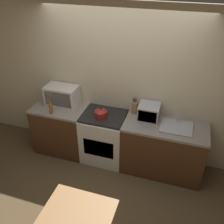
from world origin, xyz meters
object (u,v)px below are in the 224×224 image
(microwave, at_px, (62,95))
(dining_table, at_px, (77,221))
(bottle, at_px, (51,108))
(kettle, at_px, (101,113))
(toaster_oven, at_px, (149,112))
(stove_range, at_px, (104,137))

(microwave, bearing_deg, dining_table, -59.32)
(microwave, height_order, bottle, microwave)
(kettle, xyz_separation_m, toaster_oven, (0.74, 0.18, 0.05))
(microwave, distance_m, toaster_oven, 1.52)
(microwave, relative_size, dining_table, 0.71)
(microwave, height_order, dining_table, microwave)
(toaster_oven, height_order, dining_table, toaster_oven)
(stove_range, height_order, toaster_oven, toaster_oven)
(kettle, distance_m, dining_table, 1.74)
(stove_range, bearing_deg, dining_table, -80.45)
(stove_range, distance_m, toaster_oven, 0.92)
(microwave, distance_m, bottle, 0.34)
(toaster_oven, distance_m, dining_table, 1.94)
(kettle, bearing_deg, bottle, -169.36)
(microwave, xyz_separation_m, dining_table, (1.10, -1.85, -0.43))
(microwave, relative_size, toaster_oven, 1.69)
(kettle, distance_m, bottle, 0.82)
(kettle, relative_size, microwave, 0.37)
(toaster_oven, bearing_deg, microwave, -179.89)
(stove_range, relative_size, toaster_oven, 2.77)
(stove_range, xyz_separation_m, dining_table, (0.29, -1.73, 0.18))
(bottle, distance_m, dining_table, 1.93)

